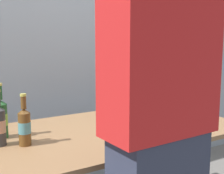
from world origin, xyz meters
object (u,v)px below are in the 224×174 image
(laptop, at_px, (151,112))
(beer_bottle_dark, at_px, (24,126))
(person_figure, at_px, (159,136))
(beer_bottle_brown, at_px, (0,117))
(coffee_mug, at_px, (174,103))

(laptop, xyz_separation_m, beer_bottle_dark, (-0.85, -0.06, 0.05))
(laptop, distance_m, person_figure, 0.85)
(laptop, distance_m, beer_bottle_brown, 0.94)
(laptop, height_order, coffee_mug, laptop)
(laptop, distance_m, beer_bottle_dark, 0.86)
(laptop, bearing_deg, person_figure, -126.78)
(beer_bottle_dark, bearing_deg, laptop, 3.75)
(beer_bottle_brown, relative_size, person_figure, 0.17)
(beer_bottle_dark, height_order, person_figure, person_figure)
(laptop, xyz_separation_m, person_figure, (-0.51, -0.68, 0.11))
(beer_bottle_brown, distance_m, person_figure, 0.91)
(beer_bottle_brown, height_order, coffee_mug, beer_bottle_brown)
(coffee_mug, bearing_deg, person_figure, -135.82)
(beer_bottle_dark, relative_size, beer_bottle_brown, 0.88)
(beer_bottle_brown, height_order, person_figure, person_figure)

